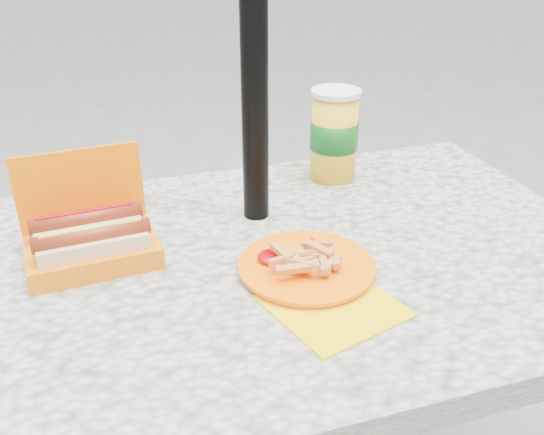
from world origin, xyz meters
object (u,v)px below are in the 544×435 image
object	(u,v)px
umbrella_pole	(254,35)
soda_cup	(334,135)
hotdog_box	(91,240)
fries_plate	(308,268)

from	to	relation	value
umbrella_pole	soda_cup	xyz separation A→B (m)	(0.22, 0.13, -0.25)
umbrella_pole	hotdog_box	distance (m)	0.45
umbrella_pole	soda_cup	distance (m)	0.35
umbrella_pole	hotdog_box	bearing A→B (deg)	-166.42
umbrella_pole	soda_cup	bearing A→B (deg)	30.19
soda_cup	fries_plate	bearing A→B (deg)	-118.73
hotdog_box	fries_plate	world-z (taller)	hotdog_box
hotdog_box	umbrella_pole	bearing A→B (deg)	9.01
umbrella_pole	fries_plate	world-z (taller)	umbrella_pole
umbrella_pole	hotdog_box	size ratio (longest dim) A/B	9.61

